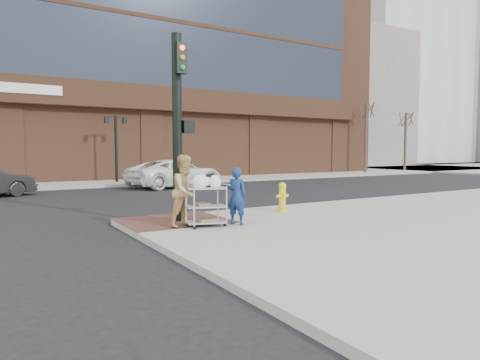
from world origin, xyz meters
TOP-DOWN VIEW (x-y plane):
  - ground at (0.00, 0.00)m, footprint 220.00×220.00m
  - sidewalk_far at (12.50, 32.00)m, footprint 65.00×36.00m
  - brick_curb_ramp at (-0.60, 0.90)m, footprint 2.80×2.40m
  - bank_building at (5.00, 31.00)m, footprint 42.00×26.00m
  - filler_block at (40.00, 38.00)m, footprint 14.00×20.00m
  - bare_tree_a at (24.00, 16.50)m, footprint 1.80×1.80m
  - bare_tree_b at (30.00, 17.00)m, footprint 1.80×1.80m
  - lamp_post at (2.00, 16.00)m, footprint 1.32×0.22m
  - traffic_signal_pole at (-0.48, 0.77)m, footprint 0.61×0.51m
  - woman_blue at (0.56, -0.54)m, footprint 0.60×0.65m
  - pedestrian_tan at (-0.68, -0.12)m, footprint 1.07×0.96m
  - minivan_white at (4.29, 12.35)m, footprint 6.03×3.86m
  - utility_cart at (-0.24, -0.39)m, footprint 1.07×0.79m
  - fire_hydrant at (3.02, 0.79)m, footprint 0.43×0.30m

SIDE VIEW (x-z plane):
  - ground at x=0.00m, z-range 0.00..0.00m
  - sidewalk_far at x=12.50m, z-range 0.00..0.15m
  - brick_curb_ramp at x=-0.60m, z-range 0.15..0.16m
  - fire_hydrant at x=3.02m, z-range 0.16..1.08m
  - utility_cart at x=-0.24m, z-range 0.09..1.42m
  - minivan_white at x=4.29m, z-range 0.00..1.55m
  - woman_blue at x=0.56m, z-range 0.15..1.63m
  - pedestrian_tan at x=-0.68m, z-range 0.15..1.96m
  - lamp_post at x=2.00m, z-range 0.62..4.62m
  - traffic_signal_pole at x=-0.48m, z-range 0.33..5.33m
  - bare_tree_b at x=30.00m, z-range 2.44..9.14m
  - bare_tree_a at x=24.00m, z-range 2.67..9.87m
  - filler_block at x=40.00m, z-range 0.00..18.00m
  - bank_building at x=5.00m, z-range 0.15..28.15m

